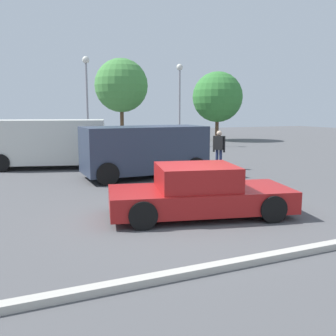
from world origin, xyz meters
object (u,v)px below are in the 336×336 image
Objects in this scene: light_post_far at (180,90)px; van_white at (49,142)px; pedestrian at (219,146)px; suv_dark at (144,150)px; sedan_foreground at (199,193)px; light_post_near at (87,86)px; dog at (250,186)px.

van_white is at bearing -144.63° from light_post_far.
pedestrian is at bearing -11.16° from van_white.
van_white is 1.13× the size of suv_dark.
van_white is 3.10× the size of pedestrian.
sedan_foreground is 5.57m from suv_dark.
pedestrian is at bearing -69.21° from light_post_near.
light_post_near reaches higher than sedan_foreground.
light_post_far reaches higher than dog.
light_post_near is 6.59m from light_post_far.
suv_dark is 0.81× the size of light_post_far.
suv_dark is (3.08, -4.04, -0.08)m from van_white.
pedestrian is 0.29× the size of light_post_near.
sedan_foreground is 0.90× the size of van_white.
dog is 0.12× the size of light_post_near.
light_post_near is (3.04, 6.51, 2.88)m from van_white.
suv_dark is (-1.85, 4.26, 0.78)m from dog.
suv_dark is 3.77m from pedestrian.
van_white reaches higher than suv_dark.
light_post_near is 1.02× the size of light_post_far.
light_post_far reaches higher than suv_dark.
light_post_far is at bearing 50.61° from van_white.
light_post_near is at bearing -177.24° from light_post_far.
sedan_foreground is 0.80× the size of light_post_near.
suv_dark is at bearing -153.33° from dog.
van_white is 12.13m from light_post_far.
light_post_far is at bearing 58.15° from suv_dark.
suv_dark is at bearing -37.39° from van_white.
light_post_near is at bearing 89.43° from suv_dark.
sedan_foreground is at bearing -96.59° from suv_dark.
sedan_foreground is at bearing -59.96° from van_white.
pedestrian is 10.99m from light_post_far.
light_post_near is (-1.90, 14.81, 3.74)m from dog.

